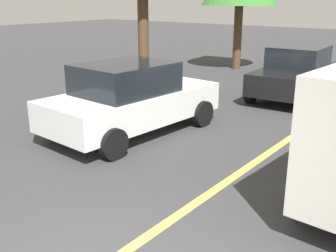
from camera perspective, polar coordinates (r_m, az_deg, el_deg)
lane_marking_centre at (r=7.12m, az=7.67°, el=-8.07°), size 28.00×0.16×0.01m
car_black_mid_road at (r=13.48m, az=17.42°, el=7.13°), size 4.01×2.15×1.61m
car_white_approaching at (r=9.49m, az=-5.22°, el=3.87°), size 4.39×2.34×1.66m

